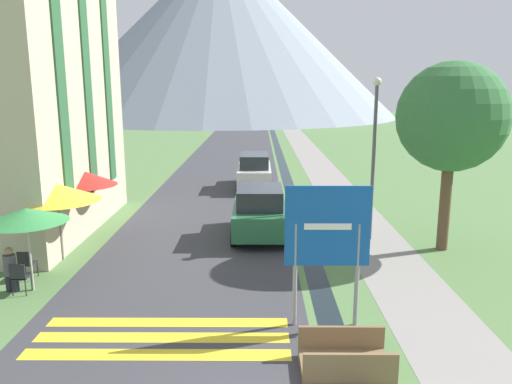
{
  "coord_description": "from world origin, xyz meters",
  "views": [
    {
      "loc": [
        -0.44,
        -6.06,
        5.29
      ],
      "look_at": [
        -0.52,
        10.0,
        1.87
      ],
      "focal_mm": 35.0,
      "sensor_mm": 36.0,
      "label": 1
    }
  ],
  "objects_px": {
    "person_seated_near": "(10,267)",
    "tree_by_path": "(452,118)",
    "cafe_umbrella_front_green": "(26,215)",
    "cafe_umbrella_rear_red": "(84,178)",
    "parked_car_far": "(254,171)",
    "cafe_chair_far_left": "(66,233)",
    "cafe_chair_nearest": "(20,276)",
    "person_seated_far": "(42,248)",
    "cafe_umbrella_middle_yellow": "(58,193)",
    "streetlamp": "(374,147)",
    "footbridge": "(345,360)",
    "hotel_building": "(4,53)",
    "road_sign": "(327,237)",
    "cafe_chair_near_left": "(27,262)",
    "parked_car_near": "(260,212)"
  },
  "relations": [
    {
      "from": "person_seated_near",
      "to": "tree_by_path",
      "type": "bearing_deg",
      "value": 15.79
    },
    {
      "from": "cafe_umbrella_front_green",
      "to": "cafe_umbrella_rear_red",
      "type": "distance_m",
      "value": 4.89
    },
    {
      "from": "parked_car_far",
      "to": "cafe_chair_far_left",
      "type": "bearing_deg",
      "value": -121.32
    },
    {
      "from": "cafe_chair_nearest",
      "to": "person_seated_far",
      "type": "bearing_deg",
      "value": 85.87
    },
    {
      "from": "parked_car_far",
      "to": "cafe_umbrella_rear_red",
      "type": "distance_m",
      "value": 10.58
    },
    {
      "from": "parked_car_far",
      "to": "person_seated_near",
      "type": "xyz_separation_m",
      "value": [
        -6.25,
        -13.67,
        -0.24
      ]
    },
    {
      "from": "cafe_chair_far_left",
      "to": "cafe_umbrella_middle_yellow",
      "type": "distance_m",
      "value": 1.97
    },
    {
      "from": "cafe_umbrella_front_green",
      "to": "streetlamp",
      "type": "height_order",
      "value": "streetlamp"
    },
    {
      "from": "cafe_chair_nearest",
      "to": "tree_by_path",
      "type": "bearing_deg",
      "value": 7.2
    },
    {
      "from": "footbridge",
      "to": "cafe_umbrella_front_green",
      "type": "distance_m",
      "value": 8.7
    },
    {
      "from": "cafe_chair_nearest",
      "to": "cafe_umbrella_front_green",
      "type": "relative_size",
      "value": 0.38
    },
    {
      "from": "hotel_building",
      "to": "road_sign",
      "type": "xyz_separation_m",
      "value": [
        10.45,
        -7.66,
        -4.35
      ]
    },
    {
      "from": "hotel_building",
      "to": "cafe_chair_far_left",
      "type": "distance_m",
      "value": 6.83
    },
    {
      "from": "cafe_chair_nearest",
      "to": "cafe_umbrella_rear_red",
      "type": "bearing_deg",
      "value": 80.29
    },
    {
      "from": "cafe_umbrella_middle_yellow",
      "to": "person_seated_far",
      "type": "height_order",
      "value": "cafe_umbrella_middle_yellow"
    },
    {
      "from": "cafe_umbrella_rear_red",
      "to": "tree_by_path",
      "type": "height_order",
      "value": "tree_by_path"
    },
    {
      "from": "cafe_umbrella_front_green",
      "to": "cafe_chair_nearest",
      "type": "bearing_deg",
      "value": -119.51
    },
    {
      "from": "streetlamp",
      "to": "parked_car_far",
      "type": "bearing_deg",
      "value": 114.57
    },
    {
      "from": "cafe_chair_nearest",
      "to": "streetlamp",
      "type": "xyz_separation_m",
      "value": [
        10.06,
        4.82,
        2.76
      ]
    },
    {
      "from": "footbridge",
      "to": "cafe_chair_far_left",
      "type": "xyz_separation_m",
      "value": [
        -8.02,
        7.25,
        0.29
      ]
    },
    {
      "from": "hotel_building",
      "to": "cafe_umbrella_rear_red",
      "type": "height_order",
      "value": "hotel_building"
    },
    {
      "from": "cafe_umbrella_front_green",
      "to": "person_seated_far",
      "type": "height_order",
      "value": "cafe_umbrella_front_green"
    },
    {
      "from": "person_seated_near",
      "to": "cafe_umbrella_middle_yellow",
      "type": "bearing_deg",
      "value": 80.71
    },
    {
      "from": "tree_by_path",
      "to": "cafe_umbrella_front_green",
      "type": "bearing_deg",
      "value": -164.1
    },
    {
      "from": "hotel_building",
      "to": "cafe_umbrella_front_green",
      "type": "bearing_deg",
      "value": -62.38
    },
    {
      "from": "cafe_chair_near_left",
      "to": "person_seated_near",
      "type": "height_order",
      "value": "person_seated_near"
    },
    {
      "from": "cafe_chair_far_left",
      "to": "cafe_chair_near_left",
      "type": "bearing_deg",
      "value": -108.88
    },
    {
      "from": "hotel_building",
      "to": "cafe_chair_nearest",
      "type": "height_order",
      "value": "hotel_building"
    },
    {
      "from": "hotel_building",
      "to": "parked_car_near",
      "type": "xyz_separation_m",
      "value": [
        9.0,
        -0.89,
        -5.51
      ]
    },
    {
      "from": "cafe_umbrella_front_green",
      "to": "person_seated_near",
      "type": "xyz_separation_m",
      "value": [
        -0.5,
        -0.11,
        -1.37
      ]
    },
    {
      "from": "cafe_chair_nearest",
      "to": "person_seated_far",
      "type": "distance_m",
      "value": 1.8
    },
    {
      "from": "person_seated_far",
      "to": "tree_by_path",
      "type": "relative_size",
      "value": 0.2
    },
    {
      "from": "footbridge",
      "to": "cafe_chair_near_left",
      "type": "xyz_separation_m",
      "value": [
        -8.06,
        4.51,
        0.29
      ]
    },
    {
      "from": "hotel_building",
      "to": "person_seated_far",
      "type": "height_order",
      "value": "hotel_building"
    },
    {
      "from": "road_sign",
      "to": "cafe_chair_near_left",
      "type": "xyz_separation_m",
      "value": [
        -7.92,
        2.66,
        -1.56
      ]
    },
    {
      "from": "tree_by_path",
      "to": "road_sign",
      "type": "bearing_deg",
      "value": -130.28
    },
    {
      "from": "cafe_umbrella_front_green",
      "to": "person_seated_far",
      "type": "bearing_deg",
      "value": 103.42
    },
    {
      "from": "cafe_chair_near_left",
      "to": "cafe_umbrella_rear_red",
      "type": "xyz_separation_m",
      "value": [
        0.27,
        4.19,
        1.59
      ]
    },
    {
      "from": "cafe_umbrella_front_green",
      "to": "road_sign",
      "type": "bearing_deg",
      "value": -14.72
    },
    {
      "from": "road_sign",
      "to": "cafe_umbrella_rear_red",
      "type": "relative_size",
      "value": 1.36
    },
    {
      "from": "road_sign",
      "to": "tree_by_path",
      "type": "bearing_deg",
      "value": 49.72
    },
    {
      "from": "cafe_umbrella_rear_red",
      "to": "cafe_chair_near_left",
      "type": "bearing_deg",
      "value": -93.63
    },
    {
      "from": "person_seated_far",
      "to": "streetlamp",
      "type": "relative_size",
      "value": 0.22
    },
    {
      "from": "cafe_chair_near_left",
      "to": "cafe_umbrella_front_green",
      "type": "xyz_separation_m",
      "value": [
        0.45,
        -0.69,
        1.53
      ]
    },
    {
      "from": "person_seated_near",
      "to": "person_seated_far",
      "type": "height_order",
      "value": "person_seated_near"
    },
    {
      "from": "cafe_chair_nearest",
      "to": "tree_by_path",
      "type": "xyz_separation_m",
      "value": [
        12.21,
        3.74,
        3.8
      ]
    },
    {
      "from": "hotel_building",
      "to": "road_sign",
      "type": "bearing_deg",
      "value": -36.26
    },
    {
      "from": "streetlamp",
      "to": "footbridge",
      "type": "bearing_deg",
      "value": -105.3
    },
    {
      "from": "hotel_building",
      "to": "person_seated_near",
      "type": "height_order",
      "value": "hotel_building"
    },
    {
      "from": "cafe_umbrella_front_green",
      "to": "streetlamp",
      "type": "xyz_separation_m",
      "value": [
        9.89,
        4.51,
        1.23
      ]
    }
  ]
}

